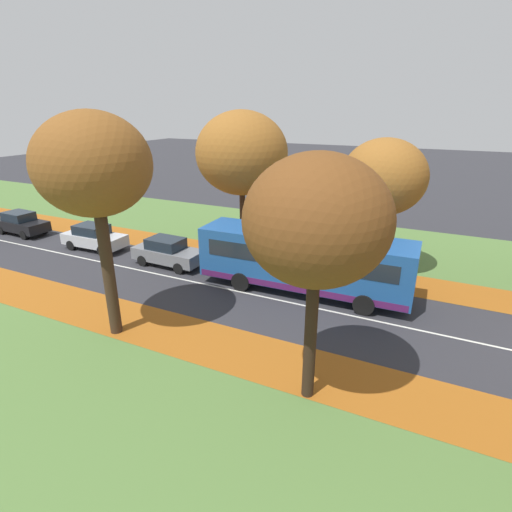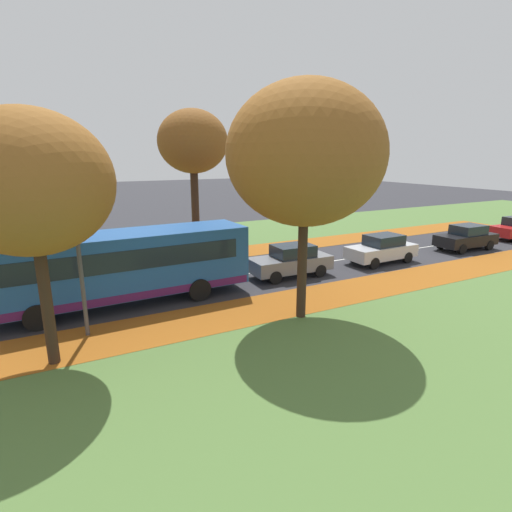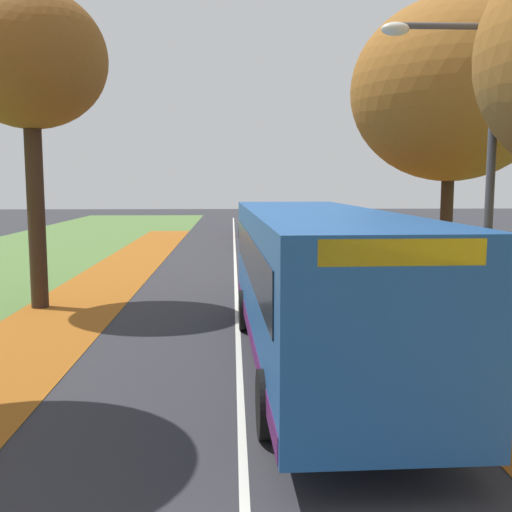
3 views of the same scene
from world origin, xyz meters
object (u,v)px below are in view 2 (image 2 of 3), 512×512
object	(u,v)px
bus	(122,264)
tree_right_near	(30,183)
tree_right_mid	(305,155)
streetlamp_right	(75,227)
car_black_third_in_line	(466,237)
tree_left_near	(35,160)
tree_left_mid	(193,143)
car_grey_lead	(291,261)
car_silver_following	(382,249)

from	to	relation	value
bus	tree_right_near	bearing A→B (deg)	-33.95
tree_right_mid	streetlamp_right	distance (m)	8.13
tree_right_mid	car_black_third_in_line	xyz separation A→B (m)	(-4.33, 15.81, -5.23)
tree_left_near	bus	size ratio (longest dim) A/B	0.73
tree_left_mid	car_black_third_in_line	xyz separation A→B (m)	(7.22, 15.93, -5.92)
car_grey_lead	car_black_third_in_line	xyz separation A→B (m)	(0.31, 13.33, 0.00)
tree_right_mid	car_black_third_in_line	size ratio (longest dim) A/B	2.02
tree_right_near	bus	bearing A→B (deg)	146.05
car_grey_lead	car_silver_following	size ratio (longest dim) A/B	1.00
tree_right_mid	car_grey_lead	distance (m)	7.41
tree_left_near	streetlamp_right	world-z (taller)	tree_left_near
tree_right_near	bus	size ratio (longest dim) A/B	0.70
tree_right_mid	car_silver_following	world-z (taller)	tree_right_mid
streetlamp_right	car_grey_lead	bearing A→B (deg)	103.00
tree_left_near	bus	world-z (taller)	tree_left_near
bus	car_silver_following	bearing A→B (deg)	89.56
tree_right_mid	car_grey_lead	bearing A→B (deg)	151.79
tree_left_mid	streetlamp_right	bearing A→B (deg)	-38.47
bus	car_grey_lead	size ratio (longest dim) A/B	2.47
tree_left_mid	car_black_third_in_line	world-z (taller)	tree_left_mid
tree_left_mid	car_grey_lead	xyz separation A→B (m)	(6.92, 2.61, -5.92)
tree_right_mid	car_silver_following	xyz separation A→B (m)	(-4.45, 8.51, -5.23)
tree_left_mid	car_silver_following	bearing A→B (deg)	50.54
tree_left_mid	tree_right_mid	bearing A→B (deg)	0.60
tree_right_near	car_silver_following	distance (m)	18.05
tree_left_near	tree_right_mid	bearing A→B (deg)	35.75
tree_left_near	tree_right_near	bearing A→B (deg)	-0.17
tree_right_near	streetlamp_right	distance (m)	2.66
tree_right_mid	car_silver_following	size ratio (longest dim) A/B	2.02
tree_left_near	car_silver_following	distance (m)	19.16
tree_left_mid	tree_right_near	world-z (taller)	tree_left_mid
bus	car_grey_lead	bearing A→B (deg)	90.54
tree_left_near	tree_left_mid	size ratio (longest dim) A/B	0.89
tree_left_mid	tree_right_near	size ratio (longest dim) A/B	1.19
streetlamp_right	car_black_third_in_line	xyz separation A→B (m)	(-1.98, 23.25, -2.92)
streetlamp_right	car_black_third_in_line	bearing A→B (deg)	94.88
tree_left_mid	tree_right_near	distance (m)	13.98
tree_right_near	car_silver_following	world-z (taller)	tree_right_near
tree_right_near	tree_right_mid	size ratio (longest dim) A/B	0.85
tree_right_mid	car_grey_lead	xyz separation A→B (m)	(-4.63, 2.49, -5.23)
car_black_third_in_line	tree_right_near	bearing A→B (deg)	-80.99
car_grey_lead	tree_left_near	bearing A→B (deg)	-123.08
tree_left_mid	car_grey_lead	bearing A→B (deg)	20.64
car_grey_lead	car_silver_following	xyz separation A→B (m)	(0.19, 6.03, 0.00)
car_grey_lead	car_black_third_in_line	distance (m)	13.33
car_silver_following	tree_right_near	bearing A→B (deg)	-76.86
car_grey_lead	tree_right_mid	bearing A→B (deg)	-28.21
car_silver_following	car_black_third_in_line	distance (m)	7.30
tree_left_near	tree_right_mid	distance (m)	14.51
tree_left_near	car_black_third_in_line	bearing A→B (deg)	72.95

